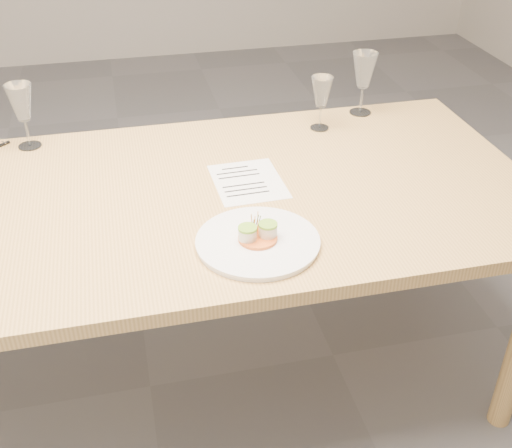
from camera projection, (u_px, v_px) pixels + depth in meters
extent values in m
plane|color=slate|center=(150.00, 386.00, 2.22)|extent=(7.00, 7.00, 0.00)
cube|color=tan|center=(127.00, 207.00, 1.82)|extent=(2.40, 1.00, 0.04)
cylinder|color=tan|center=(410.00, 203.00, 2.56)|extent=(0.07, 0.07, 0.71)
cylinder|color=white|center=(258.00, 242.00, 1.63)|extent=(0.31, 0.31, 0.01)
cylinder|color=white|center=(258.00, 240.00, 1.63)|extent=(0.32, 0.32, 0.01)
cylinder|color=orange|center=(258.00, 238.00, 1.62)|extent=(0.10, 0.10, 0.01)
cylinder|color=beige|center=(248.00, 234.00, 1.61)|extent=(0.05, 0.05, 0.03)
cylinder|color=beige|center=(268.00, 230.00, 1.62)|extent=(0.05, 0.05, 0.03)
cylinder|color=#8CBE34|center=(248.00, 228.00, 1.60)|extent=(0.05, 0.05, 0.01)
cylinder|color=#8CBE34|center=(268.00, 224.00, 1.61)|extent=(0.05, 0.05, 0.01)
cylinder|color=tan|center=(286.00, 248.00, 1.60)|extent=(0.05, 0.05, 0.00)
cube|color=white|center=(248.00, 181.00, 1.91)|extent=(0.21, 0.26, 0.00)
cube|color=black|center=(235.00, 168.00, 1.97)|extent=(0.08, 0.01, 0.00)
cube|color=black|center=(237.00, 172.00, 1.95)|extent=(0.13, 0.01, 0.00)
cube|color=black|center=(239.00, 176.00, 1.93)|extent=(0.13, 0.01, 0.00)
cube|color=black|center=(244.00, 185.00, 1.89)|extent=(0.13, 0.01, 0.00)
cube|color=black|center=(246.00, 189.00, 1.86)|extent=(0.13, 0.01, 0.00)
cube|color=black|center=(248.00, 194.00, 1.84)|extent=(0.13, 0.01, 0.00)
cube|color=silver|center=(4.00, 142.00, 2.10)|extent=(0.02, 0.02, 0.00)
cylinder|color=white|center=(30.00, 146.00, 2.10)|extent=(0.07, 0.07, 0.00)
cylinder|color=white|center=(27.00, 133.00, 2.08)|extent=(0.01, 0.01, 0.09)
cone|color=white|center=(21.00, 102.00, 2.02)|extent=(0.09, 0.09, 0.12)
cylinder|color=white|center=(319.00, 128.00, 2.22)|extent=(0.06, 0.06, 0.00)
cylinder|color=white|center=(320.00, 117.00, 2.20)|extent=(0.01, 0.01, 0.08)
cone|color=white|center=(322.00, 92.00, 2.15)|extent=(0.07, 0.07, 0.10)
cylinder|color=white|center=(360.00, 112.00, 2.33)|extent=(0.08, 0.08, 0.00)
cylinder|color=white|center=(361.00, 99.00, 2.30)|extent=(0.01, 0.01, 0.10)
cone|color=white|center=(364.00, 70.00, 2.24)|extent=(0.09, 0.09, 0.12)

